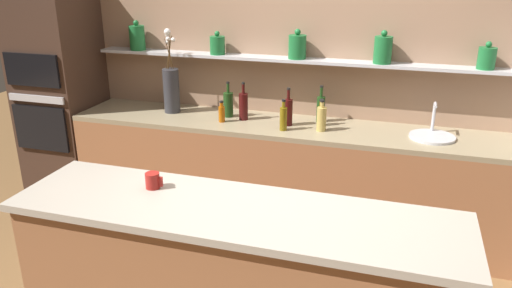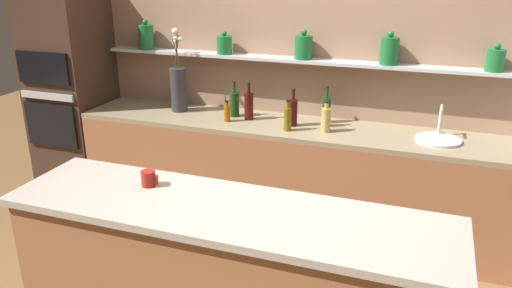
% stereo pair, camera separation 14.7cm
% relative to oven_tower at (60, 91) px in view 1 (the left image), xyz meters
% --- Properties ---
extents(back_wall_unit, '(5.20, 0.28, 2.60)m').
position_rel_oven_tower_xyz_m(back_wall_unit, '(2.28, 0.36, 0.27)').
color(back_wall_unit, '#937056').
rests_on(back_wall_unit, ground_plane).
extents(back_counter_unit, '(3.65, 0.62, 0.92)m').
position_rel_oven_tower_xyz_m(back_counter_unit, '(2.16, 0.00, -0.58)').
color(back_counter_unit, '#99603D').
rests_on(back_counter_unit, ground_plane).
extents(oven_tower, '(0.63, 0.64, 2.08)m').
position_rel_oven_tower_xyz_m(oven_tower, '(0.00, 0.00, 0.00)').
color(oven_tower, '#3D281E').
rests_on(oven_tower, ground_plane).
extents(flower_vase, '(0.14, 0.16, 0.72)m').
position_rel_oven_tower_xyz_m(flower_vase, '(1.10, 0.07, 0.10)').
color(flower_vase, '#2D2D33').
rests_on(flower_vase, back_counter_unit).
extents(sink_fixture, '(0.34, 0.34, 0.25)m').
position_rel_oven_tower_xyz_m(sink_fixture, '(3.27, 0.01, -0.10)').
color(sink_fixture, '#B7B7BC').
rests_on(sink_fixture, back_counter_unit).
extents(bottle_oil_0, '(0.06, 0.06, 0.25)m').
position_rel_oven_tower_xyz_m(bottle_oil_0, '(2.15, -0.14, -0.02)').
color(bottle_oil_0, brown).
rests_on(bottle_oil_0, back_counter_unit).
extents(bottle_spirit_1, '(0.07, 0.07, 0.25)m').
position_rel_oven_tower_xyz_m(bottle_spirit_1, '(2.44, -0.07, -0.02)').
color(bottle_spirit_1, tan).
rests_on(bottle_spirit_1, back_counter_unit).
extents(bottle_wine_2, '(0.08, 0.08, 0.32)m').
position_rel_oven_tower_xyz_m(bottle_wine_2, '(1.77, 0.03, -0.00)').
color(bottle_wine_2, '#380C0C').
rests_on(bottle_wine_2, back_counter_unit).
extents(bottle_wine_3, '(0.07, 0.07, 0.31)m').
position_rel_oven_tower_xyz_m(bottle_wine_3, '(2.16, -0.01, -0.00)').
color(bottle_wine_3, '#380C0C').
rests_on(bottle_wine_3, back_counter_unit).
extents(bottle_wine_4, '(0.08, 0.08, 0.30)m').
position_rel_oven_tower_xyz_m(bottle_wine_4, '(1.62, 0.08, -0.01)').
color(bottle_wine_4, '#193814').
rests_on(bottle_wine_4, back_counter_unit).
extents(bottle_oil_5, '(0.06, 0.06, 0.22)m').
position_rel_oven_tower_xyz_m(bottle_oil_5, '(2.41, 0.06, -0.03)').
color(bottle_oil_5, brown).
rests_on(bottle_oil_5, back_counter_unit).
extents(bottle_sauce_6, '(0.05, 0.05, 0.18)m').
position_rel_oven_tower_xyz_m(bottle_sauce_6, '(1.62, -0.08, -0.04)').
color(bottle_sauce_6, '#9E4C0A').
rests_on(bottle_sauce_6, back_counter_unit).
extents(bottle_wine_7, '(0.07, 0.07, 0.30)m').
position_rel_oven_tower_xyz_m(bottle_wine_7, '(2.39, 0.17, -0.01)').
color(bottle_wine_7, '#193814').
rests_on(bottle_wine_7, back_counter_unit).
extents(coffee_mug, '(0.10, 0.08, 0.09)m').
position_rel_oven_tower_xyz_m(coffee_mug, '(1.79, -1.58, 0.02)').
color(coffee_mug, maroon).
rests_on(coffee_mug, island_counter).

